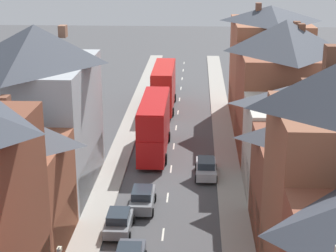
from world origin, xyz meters
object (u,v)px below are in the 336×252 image
Objects in this scene: double_decker_bus_far_approaching at (154,125)px; car_mid_black at (206,168)px; car_parked_right_a at (119,221)px; double_decker_bus_mid_street at (164,86)px; car_near_blue at (142,198)px; car_mid_white at (168,83)px.

double_decker_bus_far_approaching reaches higher than car_mid_black.
double_decker_bus_far_approaching is 2.78× the size of car_parked_right_a.
double_decker_bus_mid_street is at bearing 103.08° from car_mid_black.
car_mid_black is (6.20, 10.16, 0.03)m from car_parked_right_a.
car_near_blue is at bearing -89.98° from double_decker_bus_mid_street.
double_decker_bus_far_approaching is 25.47m from car_mid_white.
car_parked_right_a is 11.90m from car_mid_black.
car_mid_black is at bearing 58.61° from car_parked_right_a.
double_decker_bus_mid_street reaches higher than car_parked_right_a.
car_parked_right_a is (-1.29, -15.93, -2.02)m from double_decker_bus_far_approaching.
car_parked_right_a is at bearing -109.25° from car_near_blue.
car_parked_right_a is at bearing -121.39° from car_mid_black.
car_mid_black reaches higher than car_parked_right_a.
car_near_blue is (0.01, -12.21, -1.98)m from double_decker_bus_far_approaching.
double_decker_bus_far_approaching is at bearing -90.02° from car_mid_white.
car_near_blue is 1.06× the size of car_parked_right_a.
double_decker_bus_mid_street is 2.40× the size of car_mid_white.
car_near_blue is 8.09m from car_mid_black.
car_mid_white is at bearing 89.98° from double_decker_bus_far_approaching.
car_near_blue is at bearing -127.26° from car_mid_black.
car_near_blue is (0.01, -27.56, -1.98)m from double_decker_bus_mid_street.
car_near_blue is 0.92× the size of car_mid_white.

